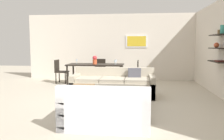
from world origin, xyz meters
The scene contains 16 objects.
ground_plane centered at (0.00, 0.00, 0.00)m, with size 18.00×18.00×0.00m, color #BCB29E.
back_wall_unit centered at (0.30, 3.53, 1.35)m, with size 8.40×0.09×2.70m.
right_wall_shelf_unit centered at (3.03, 0.59, 1.35)m, with size 0.34×8.20×2.70m.
sofa_beige centered at (0.09, 0.34, 0.29)m, with size 2.31×0.90×0.78m.
loveseat_white centered at (0.22, -2.16, 0.29)m, with size 1.53×0.90×0.78m.
coffee_table centered at (0.25, -0.86, 0.19)m, with size 1.27×1.10×0.38m.
decorative_bowl centered at (0.35, -0.83, 0.43)m, with size 0.31×0.31×0.08m.
dining_table centered at (-0.76, 2.09, 0.68)m, with size 2.00×0.89×0.75m.
dining_chair_head centered at (-0.76, 2.94, 0.50)m, with size 0.44×0.44×0.88m.
dining_chair_right_far centered at (0.65, 2.29, 0.50)m, with size 0.44×0.44×0.88m.
dining_chair_left_far centered at (-2.17, 2.29, 0.50)m, with size 0.44×0.44×0.88m.
dining_chair_right_near centered at (0.65, 1.89, 0.50)m, with size 0.44×0.44×0.88m.
wine_glass_right_near centered at (-0.03, 1.98, 0.86)m, with size 0.08×0.08×0.15m.
wine_glass_left_far centered at (-1.49, 2.20, 0.86)m, with size 0.06×0.06×0.16m.
wine_glass_right_far centered at (-0.03, 2.20, 0.86)m, with size 0.08×0.08×0.16m.
centerpiece_vase centered at (-0.78, 2.07, 0.90)m, with size 0.16×0.16×0.30m.
Camera 1 is at (0.81, -6.11, 1.44)m, focal length 37.23 mm.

